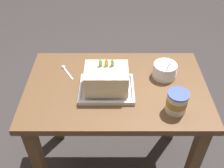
{
  "coord_description": "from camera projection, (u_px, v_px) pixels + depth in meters",
  "views": [
    {
      "loc": [
        -0.02,
        -1.07,
        1.73
      ],
      "look_at": [
        -0.03,
        -0.02,
        0.81
      ],
      "focal_mm": 41.8,
      "sensor_mm": 36.0,
      "label": 1
    }
  ],
  "objects": [
    {
      "name": "ground_plane",
      "position": [
        115.0,
        163.0,
        1.95
      ],
      "size": [
        8.0,
        8.0,
        0.0
      ],
      "primitive_type": "plane",
      "color": "#383333"
    },
    {
      "name": "dining_table",
      "position": [
        116.0,
        104.0,
        1.53
      ],
      "size": [
        1.0,
        0.63,
        0.78
      ],
      "color": "brown",
      "rests_on": "ground_plane"
    },
    {
      "name": "foil_tray",
      "position": [
        107.0,
        90.0,
        1.4
      ],
      "size": [
        0.29,
        0.23,
        0.02
      ],
      "color": "silver",
      "rests_on": "dining_table"
    },
    {
      "name": "birthday_cake",
      "position": [
        107.0,
        79.0,
        1.35
      ],
      "size": [
        0.22,
        0.17,
        0.17
      ],
      "color": "beige",
      "rests_on": "foil_tray"
    },
    {
      "name": "bowl_stack",
      "position": [
        165.0,
        70.0,
        1.47
      ],
      "size": [
        0.14,
        0.14,
        0.14
      ],
      "color": "white",
      "rests_on": "dining_table"
    },
    {
      "name": "ice_cream_tub",
      "position": [
        177.0,
        102.0,
        1.26
      ],
      "size": [
        0.11,
        0.11,
        0.11
      ],
      "color": "silver",
      "rests_on": "dining_table"
    },
    {
      "name": "serving_spoon_near_tray",
      "position": [
        66.0,
        69.0,
        1.54
      ],
      "size": [
        0.09,
        0.14,
        0.01
      ],
      "color": "silver",
      "rests_on": "dining_table"
    }
  ]
}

